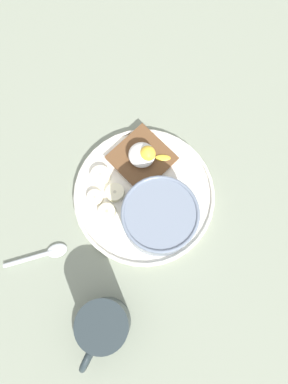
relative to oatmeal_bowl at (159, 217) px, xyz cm
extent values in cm
cube|color=gray|center=(-5.12, 1.79, -5.37)|extent=(120.00, 120.00, 2.00)
cylinder|color=silver|center=(-5.12, 1.79, -3.87)|extent=(25.48, 25.48, 1.00)
torus|color=silver|center=(-5.12, 1.79, -3.07)|extent=(25.28, 25.28, 0.60)
cylinder|color=slate|center=(0.00, 0.00, -0.03)|extent=(12.52, 12.52, 6.68)
torus|color=slate|center=(0.00, 0.00, 3.31)|extent=(12.72, 12.72, 0.60)
cylinder|color=#D5B189|center=(0.00, 0.00, -0.82)|extent=(11.12, 11.12, 4.72)
ellipsoid|color=#D5B189|center=(0.00, 0.00, 1.34)|extent=(10.57, 10.57, 1.20)
ellipsoid|color=beige|center=(-2.81, -1.66, 1.73)|extent=(2.05, 1.59, 0.77)
ellipsoid|color=#A47B65|center=(0.22, -0.02, 1.65)|extent=(1.59, 1.68, 0.61)
ellipsoid|color=#9D7447|center=(-1.44, -1.53, 1.68)|extent=(1.87, 1.75, 0.68)
ellipsoid|color=#A58153|center=(-1.91, -0.56, 1.62)|extent=(1.05, 1.43, 0.56)
ellipsoid|color=olive|center=(0.59, 0.63, 1.59)|extent=(1.28, 0.98, 0.49)
ellipsoid|color=#C3B292|center=(0.75, -2.86, 1.65)|extent=(1.74, 1.59, 0.63)
cube|color=brown|center=(-9.94, 6.53, -2.45)|extent=(10.24, 10.24, 0.30)
cube|color=brown|center=(-9.94, 6.53, -2.86)|extent=(10.04, 10.04, 1.03)
ellipsoid|color=white|center=(-9.94, 6.53, -1.03)|extent=(4.84, 4.79, 2.64)
sphere|color=yellow|center=(-9.14, 7.21, -0.19)|extent=(2.85, 2.85, 2.85)
ellipsoid|color=yellow|center=(-7.00, 8.99, -2.15)|extent=(2.93, 2.73, 0.36)
cylinder|color=#FAF1C5|center=(-9.14, -1.49, -2.75)|extent=(4.51, 4.45, 1.49)
cylinder|color=beige|center=(-9.14, -1.49, -2.27)|extent=(0.80, 0.80, 0.21)
cylinder|color=beige|center=(-11.22, -4.55, -2.89)|extent=(3.16, 3.10, 1.10)
cylinder|color=#BAAB8A|center=(-11.22, -4.55, -2.48)|extent=(0.57, 0.56, 0.17)
cylinder|color=#F0E5C0|center=(-13.25, -0.93, -2.74)|extent=(4.72, 4.73, 1.28)
cylinder|color=#BBB396|center=(-13.25, -0.93, -2.12)|extent=(0.85, 0.85, 0.13)
cylinder|color=beige|center=(-7.77, -4.97, -2.70)|extent=(4.31, 4.34, 1.50)
cylinder|color=tan|center=(-7.77, -4.97, -2.11)|extent=(0.77, 0.77, 0.18)
cylinder|color=#242E31|center=(4.81, -18.44, 0.38)|extent=(7.98, 7.98, 9.51)
cylinder|color=#372618|center=(4.81, -18.44, 3.99)|extent=(6.78, 6.78, 0.40)
torus|color=#242E31|center=(6.22, -23.23, 0.86)|extent=(2.42, 5.26, 5.18)
cylinder|color=silver|center=(-12.29, -19.77, -3.97)|extent=(5.66, 8.47, 0.80)
ellipsoid|color=silver|center=(-9.81, -15.75, -3.97)|extent=(3.93, 4.32, 0.70)
camera|label=1|loc=(5.82, -10.35, 61.85)|focal=35.00mm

